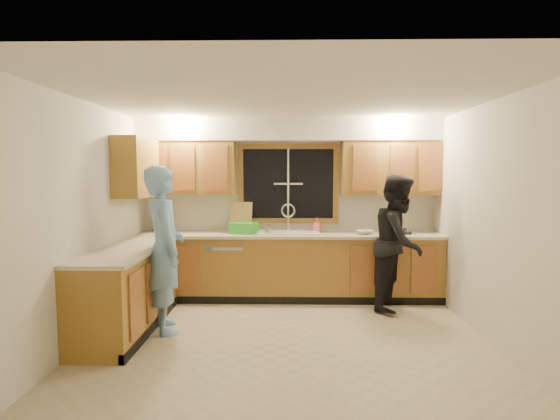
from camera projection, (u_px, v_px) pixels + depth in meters
The scene contains 26 objects.
floor at pixel (288, 342), 4.55m from camera, with size 4.20×4.20×0.00m, color tan.
ceiling at pixel (288, 98), 4.34m from camera, with size 4.20×4.20×0.00m, color silver.
wall_back at pixel (288, 208), 6.34m from camera, with size 4.20×4.20×0.00m, color beige.
wall_left at pixel (84, 222), 4.49m from camera, with size 3.80×3.80×0.00m, color beige.
wall_right at pixel (496, 223), 4.41m from camera, with size 3.80×3.80×0.00m, color beige.
base_cabinets_back at pixel (288, 267), 6.11m from camera, with size 4.20×0.60×0.88m, color olive.
base_cabinets_left at pixel (128, 290), 4.90m from camera, with size 0.60×1.90×0.88m, color olive.
countertop_back at pixel (288, 235), 6.06m from camera, with size 4.20×0.63×0.04m, color beige.
countertop_left at pixel (128, 250), 4.86m from camera, with size 0.63×1.90×0.04m, color beige.
upper_cabinets_left at pixel (187, 168), 6.15m from camera, with size 1.35×0.33×0.75m, color olive.
upper_cabinets_right at pixel (390, 168), 6.10m from camera, with size 1.35×0.33×0.75m, color olive.
upper_cabinets_return at pixel (136, 168), 5.55m from camera, with size 0.33×0.90×0.75m, color olive.
soffit at pixel (288, 130), 6.07m from camera, with size 4.20×0.35×0.30m, color white.
window_frame at pixel (288, 184), 6.30m from camera, with size 1.44×0.03×1.14m.
sink at pixel (288, 237), 6.08m from camera, with size 0.86×0.52×0.57m.
dishwasher at pixel (228, 269), 6.12m from camera, with size 0.60×0.56×0.82m, color white.
stove at pixel (107, 305), 4.33m from camera, with size 0.58×0.75×0.90m, color white.
man at pixel (164, 249), 4.82m from camera, with size 0.67×0.44×1.84m, color #75AADE.
woman at pixel (399, 242), 5.60m from camera, with size 0.84×0.66×1.74m, color black.
knife_block at pixel (162, 224), 6.17m from camera, with size 0.12×0.10×0.22m, color #A2612C.
cutting_board at pixel (241, 217), 6.28m from camera, with size 0.32×0.02×0.42m, color #D5B56D.
dish_crate at pixel (244, 228), 6.06m from camera, with size 0.33×0.31×0.15m, color green.
soap_bottle at pixel (317, 225), 6.17m from camera, with size 0.09×0.10×0.21m, color #EF5B87.
bowl at pixel (364, 232), 5.99m from camera, with size 0.23×0.23×0.06m, color silver.
can_left at pixel (268, 230), 5.94m from camera, with size 0.07×0.07×0.13m, color #C4B896.
can_right at pixel (268, 231), 5.85m from camera, with size 0.07×0.07×0.13m, color #C4B896.
Camera 1 is at (-0.00, -4.42, 1.75)m, focal length 28.00 mm.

